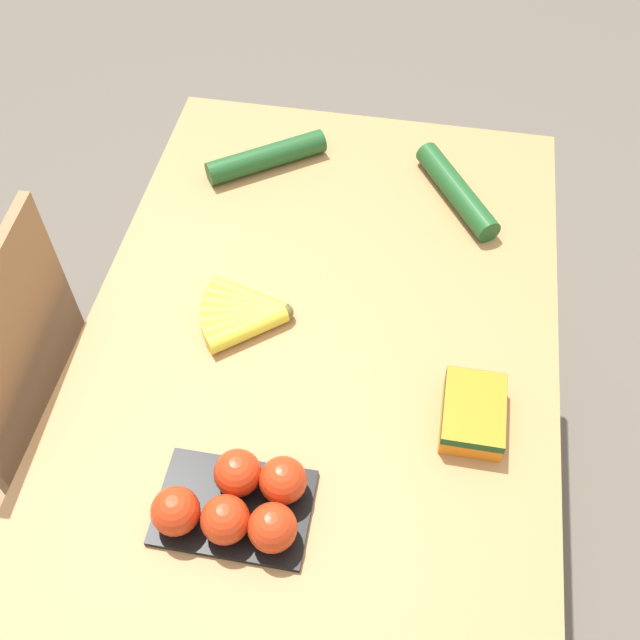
{
  "coord_description": "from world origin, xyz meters",
  "views": [
    {
      "loc": [
        -0.81,
        -0.14,
        1.88
      ],
      "look_at": [
        0.0,
        0.0,
        0.8
      ],
      "focal_mm": 42.0,
      "sensor_mm": 36.0,
      "label": 1
    }
  ],
  "objects_px": {
    "banana_bunch": "(246,313)",
    "carrot_bag": "(473,412)",
    "chair": "(11,428)",
    "cucumber_far": "(267,157)",
    "tomato_pack": "(239,503)",
    "cucumber_near": "(457,191)"
  },
  "relations": [
    {
      "from": "cucumber_near",
      "to": "cucumber_far",
      "type": "xyz_separation_m",
      "value": [
        0.03,
        0.42,
        0.0
      ]
    },
    {
      "from": "chair",
      "to": "cucumber_far",
      "type": "distance_m",
      "value": 0.78
    },
    {
      "from": "banana_bunch",
      "to": "cucumber_far",
      "type": "distance_m",
      "value": 0.43
    },
    {
      "from": "chair",
      "to": "cucumber_near",
      "type": "bearing_deg",
      "value": 121.02
    },
    {
      "from": "chair",
      "to": "tomato_pack",
      "type": "xyz_separation_m",
      "value": [
        -0.2,
        -0.56,
        0.29
      ]
    },
    {
      "from": "banana_bunch",
      "to": "cucumber_far",
      "type": "height_order",
      "value": "cucumber_far"
    },
    {
      "from": "banana_bunch",
      "to": "carrot_bag",
      "type": "relative_size",
      "value": 1.2
    },
    {
      "from": "banana_bunch",
      "to": "cucumber_near",
      "type": "relative_size",
      "value": 0.68
    },
    {
      "from": "banana_bunch",
      "to": "carrot_bag",
      "type": "height_order",
      "value": "carrot_bag"
    },
    {
      "from": "banana_bunch",
      "to": "chair",
      "type": "bearing_deg",
      "value": 110.06
    },
    {
      "from": "carrot_bag",
      "to": "chair",
      "type": "bearing_deg",
      "value": 91.88
    },
    {
      "from": "chair",
      "to": "cucumber_far",
      "type": "relative_size",
      "value": 4.06
    },
    {
      "from": "cucumber_far",
      "to": "cucumber_near",
      "type": "bearing_deg",
      "value": -94.74
    },
    {
      "from": "cucumber_near",
      "to": "carrot_bag",
      "type": "bearing_deg",
      "value": -173.43
    },
    {
      "from": "chair",
      "to": "tomato_pack",
      "type": "height_order",
      "value": "chair"
    },
    {
      "from": "chair",
      "to": "cucumber_near",
      "type": "xyz_separation_m",
      "value": [
        0.56,
        -0.84,
        0.28
      ]
    },
    {
      "from": "cucumber_near",
      "to": "cucumber_far",
      "type": "relative_size",
      "value": 1.01
    },
    {
      "from": "carrot_bag",
      "to": "cucumber_near",
      "type": "xyz_separation_m",
      "value": [
        0.53,
        0.06,
        -0.0
      ]
    },
    {
      "from": "banana_bunch",
      "to": "cucumber_near",
      "type": "height_order",
      "value": "cucumber_near"
    },
    {
      "from": "cucumber_near",
      "to": "tomato_pack",
      "type": "bearing_deg",
      "value": 159.74
    },
    {
      "from": "banana_bunch",
      "to": "cucumber_near",
      "type": "distance_m",
      "value": 0.53
    },
    {
      "from": "chair",
      "to": "cucumber_near",
      "type": "relative_size",
      "value": 4.02
    }
  ]
}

